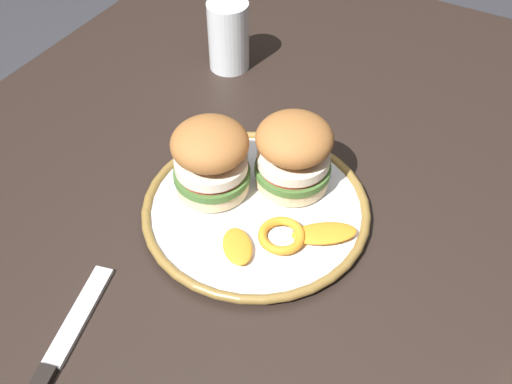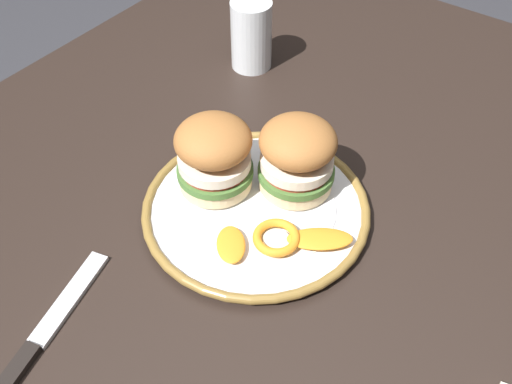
% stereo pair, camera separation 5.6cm
% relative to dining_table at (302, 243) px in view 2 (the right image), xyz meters
% --- Properties ---
extents(dining_table, '(1.19, 1.09, 0.74)m').
position_rel_dining_table_xyz_m(dining_table, '(0.00, 0.00, 0.00)').
color(dining_table, black).
rests_on(dining_table, ground).
extents(dinner_plate, '(0.29, 0.29, 0.02)m').
position_rel_dining_table_xyz_m(dinner_plate, '(0.06, -0.04, 0.10)').
color(dinner_plate, white).
rests_on(dinner_plate, dining_table).
extents(sandwich_half_left, '(0.14, 0.14, 0.10)m').
position_rel_dining_table_xyz_m(sandwich_half_left, '(0.06, -0.10, 0.16)').
color(sandwich_half_left, beige).
rests_on(sandwich_half_left, dinner_plate).
extents(sandwich_half_right, '(0.14, 0.14, 0.10)m').
position_rel_dining_table_xyz_m(sandwich_half_right, '(-0.00, -0.02, 0.16)').
color(sandwich_half_right, beige).
rests_on(sandwich_half_right, dinner_plate).
extents(orange_peel_curled, '(0.08, 0.08, 0.01)m').
position_rel_dining_table_xyz_m(orange_peel_curled, '(0.09, 0.02, 0.11)').
color(orange_peel_curled, orange).
rests_on(orange_peel_curled, dinner_plate).
extents(orange_peel_strip_long, '(0.08, 0.08, 0.01)m').
position_rel_dining_table_xyz_m(orange_peel_strip_long, '(0.06, 0.06, 0.11)').
color(orange_peel_strip_long, orange).
rests_on(orange_peel_strip_long, dinner_plate).
extents(orange_peel_strip_short, '(0.07, 0.06, 0.01)m').
position_rel_dining_table_xyz_m(orange_peel_strip_short, '(0.13, -0.02, 0.11)').
color(orange_peel_strip_short, orange).
rests_on(orange_peel_strip_short, dinner_plate).
extents(drinking_glass, '(0.07, 0.07, 0.11)m').
position_rel_dining_table_xyz_m(drinking_glass, '(-0.21, -0.24, 0.14)').
color(drinking_glass, white).
rests_on(drinking_glass, dining_table).
extents(table_knife, '(0.22, 0.07, 0.01)m').
position_rel_dining_table_xyz_m(table_knife, '(0.35, -0.12, 0.09)').
color(table_knife, silver).
rests_on(table_knife, dining_table).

